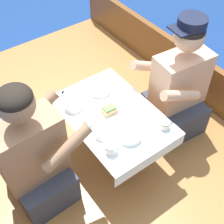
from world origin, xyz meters
The scene contains 19 objects.
ground_plane centered at (0.00, 0.00, 0.00)m, with size 60.00×60.00×0.00m, color navy.
boat_deck centered at (0.00, 0.00, 0.12)m, with size 2.05×3.53×0.24m, color #9E6B38.
gunwale_starboard centered at (0.99, 0.00, 0.45)m, with size 0.06×3.53×0.40m, color brown.
cockpit_table centered at (0.00, 0.00, 0.63)m, with size 0.56×0.82×0.44m.
person_port centered at (-0.58, 0.03, 0.63)m, with size 0.53×0.45×0.97m.
person_starboard centered at (0.58, -0.04, 0.64)m, with size 0.55×0.48×0.99m.
plate_sandwich centered at (-0.01, 0.02, 0.69)m, with size 0.20×0.20×0.01m.
plate_bread centered at (0.13, -0.15, 0.69)m, with size 0.21×0.21×0.01m.
sandwich centered at (-0.01, 0.02, 0.72)m, with size 0.10×0.08×0.05m.
bowl_port_near centered at (0.06, 0.23, 0.71)m, with size 0.14×0.14×0.04m.
bowl_starboard_near centered at (-0.18, 0.21, 0.71)m, with size 0.13×0.13×0.04m.
bowl_center_far centered at (-0.16, -0.11, 0.71)m, with size 0.11×0.11×0.04m.
bowl_port_far centered at (-0.03, -0.23, 0.71)m, with size 0.14×0.14×0.04m.
coffee_cup_port centered at (-0.18, 0.03, 0.71)m, with size 0.10×0.07×0.06m.
coffee_cup_starboard centered at (-0.18, -0.24, 0.72)m, with size 0.11×0.08×0.07m.
tin_can centered at (0.20, -0.29, 0.71)m, with size 0.07×0.07×0.05m.
utensil_fork_starboard centered at (-0.20, 0.35, 0.69)m, with size 0.15×0.12×0.00m.
utensil_knife_starboard centered at (-0.04, -0.11, 0.69)m, with size 0.08×0.16×0.00m.
utensil_knife_port centered at (0.12, -0.34, 0.69)m, with size 0.11×0.14×0.00m.
Camera 1 is at (-0.84, -1.15, 2.23)m, focal length 50.00 mm.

